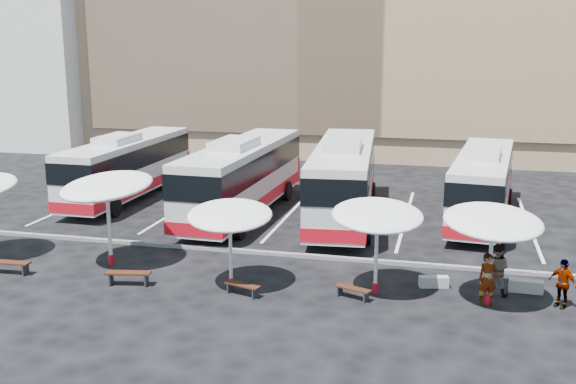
% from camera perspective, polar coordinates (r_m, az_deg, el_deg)
% --- Properties ---
extents(ground, '(120.00, 120.00, 0.00)m').
position_cam_1_polar(ground, '(28.48, -3.40, -5.52)').
color(ground, black).
rests_on(ground, ground).
extents(apartment_block, '(14.00, 14.00, 18.00)m').
position_cam_1_polar(apartment_block, '(64.77, -20.56, 12.07)').
color(apartment_block, silver).
rests_on(apartment_block, ground).
extents(curb_divider, '(34.00, 0.25, 0.15)m').
position_cam_1_polar(curb_divider, '(28.91, -3.11, -5.08)').
color(curb_divider, black).
rests_on(curb_divider, ground).
extents(bay_lines, '(24.15, 12.00, 0.01)m').
position_cam_1_polar(bay_lines, '(35.89, 0.34, -1.61)').
color(bay_lines, white).
rests_on(bay_lines, ground).
extents(bus_0, '(2.93, 11.98, 3.79)m').
position_cam_1_polar(bus_0, '(39.44, -13.43, 2.22)').
color(bus_0, silver).
rests_on(bus_0, ground).
extents(bus_1, '(3.34, 13.03, 4.11)m').
position_cam_1_polar(bus_1, '(34.85, -3.89, 1.45)').
color(bus_1, silver).
rests_on(bus_1, ground).
extents(bus_2, '(3.97, 13.33, 4.17)m').
position_cam_1_polar(bus_2, '(34.19, 4.74, 1.27)').
color(bus_2, silver).
rests_on(bus_2, ground).
extents(bus_3, '(3.69, 11.97, 3.74)m').
position_cam_1_polar(bus_3, '(35.22, 16.16, 0.78)').
color(bus_3, silver).
rests_on(bus_3, ground).
extents(sunshade_1, '(4.85, 4.88, 3.82)m').
position_cam_1_polar(sunshade_1, '(27.59, -15.10, 0.44)').
color(sunshade_1, silver).
rests_on(sunshade_1, ground).
extents(sunshade_2, '(3.57, 3.60, 3.23)m').
position_cam_1_polar(sunshade_2, '(24.35, -4.95, -1.99)').
color(sunshade_2, silver).
rests_on(sunshade_2, ground).
extents(sunshade_3, '(4.08, 4.11, 3.39)m').
position_cam_1_polar(sunshade_3, '(23.91, 7.58, -1.99)').
color(sunshade_3, silver).
rests_on(sunshade_3, ground).
extents(sunshade_4, '(4.24, 4.26, 3.47)m').
position_cam_1_polar(sunshade_4, '(23.68, 16.96, -2.44)').
color(sunshade_4, silver).
rests_on(sunshade_4, ground).
extents(wood_bench_0, '(1.62, 0.51, 0.49)m').
position_cam_1_polar(wood_bench_0, '(28.50, -22.47, -5.70)').
color(wood_bench_0, black).
rests_on(wood_bench_0, ground).
extents(wood_bench_1, '(1.72, 0.73, 0.51)m').
position_cam_1_polar(wood_bench_1, '(25.87, -13.37, -6.85)').
color(wood_bench_1, black).
rests_on(wood_bench_1, ground).
extents(wood_bench_2, '(1.41, 0.75, 0.42)m').
position_cam_1_polar(wood_bench_2, '(24.31, -3.87, -8.00)').
color(wood_bench_2, black).
rests_on(wood_bench_2, ground).
extents(wood_bench_3, '(1.37, 0.82, 0.41)m').
position_cam_1_polar(wood_bench_3, '(24.06, 5.52, -8.27)').
color(wood_bench_3, black).
rests_on(wood_bench_3, ground).
extents(conc_bench_0, '(1.13, 0.60, 0.40)m').
position_cam_1_polar(conc_bench_0, '(25.64, 12.23, -7.44)').
color(conc_bench_0, '#999993').
rests_on(conc_bench_0, ground).
extents(conc_bench_1, '(1.20, 0.44, 0.45)m').
position_cam_1_polar(conc_bench_1, '(26.05, 19.49, -7.52)').
color(conc_bench_1, '#999993').
rests_on(conc_bench_1, ground).
extents(passenger_0, '(0.76, 0.60, 1.85)m').
position_cam_1_polar(passenger_0, '(24.21, 16.55, -7.09)').
color(passenger_0, black).
rests_on(passenger_0, ground).
extents(passenger_1, '(1.08, 0.94, 1.90)m').
position_cam_1_polar(passenger_1, '(25.22, 17.28, -6.27)').
color(passenger_1, black).
rests_on(passenger_1, ground).
extents(passenger_2, '(1.04, 0.97, 1.72)m').
position_cam_1_polar(passenger_2, '(24.87, 22.21, -7.16)').
color(passenger_2, black).
rests_on(passenger_2, ground).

